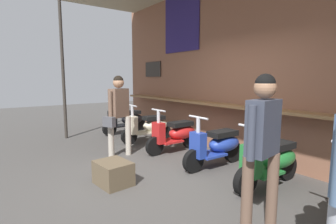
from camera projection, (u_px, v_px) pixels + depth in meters
The scene contains 10 objects.
ground_plane at pixel (169, 178), 4.17m from camera, with size 26.19×26.19×0.00m, color #474442.
market_stall_facade at pixel (245, 47), 4.96m from camera, with size 9.35×2.81×3.97m.
scooter_black at pixel (127, 120), 7.58m from camera, with size 0.47×1.40×0.97m.
scooter_cream at pixel (150, 126), 6.59m from camera, with size 0.48×1.40×0.97m.
scooter_red at pixel (176, 134), 5.71m from camera, with size 0.46×1.40×0.97m.
scooter_blue at pixel (218, 145), 4.72m from camera, with size 0.46×1.40×0.97m.
scooter_green at pixel (272, 161), 3.85m from camera, with size 0.46×1.40×0.97m.
shopper_with_handbag at pixel (119, 108), 5.25m from camera, with size 0.45×0.65×1.66m.
shopper_passing at pixel (263, 136), 2.66m from camera, with size 0.26×0.56×1.66m.
merchandise_crate at pixel (113, 173), 3.92m from camera, with size 0.55×0.44×0.35m, color brown.
Camera 1 is at (3.22, -2.36, 1.61)m, focal length 27.55 mm.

